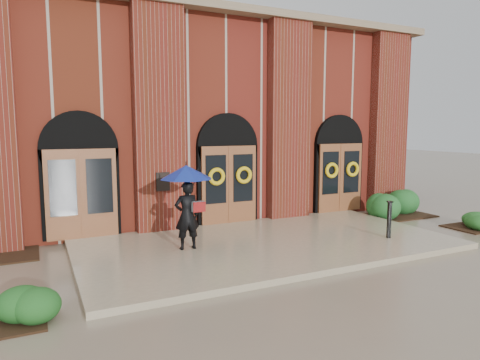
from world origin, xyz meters
TOP-DOWN VIEW (x-y plane):
  - ground at (0.00, 0.00)m, footprint 90.00×90.00m
  - landing at (0.00, 0.15)m, footprint 10.00×5.30m
  - church_building at (0.00, 8.78)m, footprint 16.20×12.53m
  - man_with_umbrella at (-2.22, 0.39)m, footprint 1.37×1.37m
  - metal_post at (3.23, -1.04)m, footprint 0.18×0.18m
  - hedge_wall_right at (5.69, 1.59)m, footprint 3.39×1.36m
  - hedge_front_right at (7.00, -0.87)m, footprint 1.33×1.14m

SIDE VIEW (x-z plane):
  - ground at x=0.00m, z-range 0.00..0.00m
  - landing at x=0.00m, z-range 0.00..0.15m
  - hedge_front_right at x=7.00m, z-range 0.00..0.47m
  - hedge_wall_right at x=5.69m, z-range 0.00..0.87m
  - metal_post at x=3.23m, z-range 0.18..1.23m
  - man_with_umbrella at x=-2.22m, z-range 0.58..2.73m
  - church_building at x=0.00m, z-range 0.00..7.00m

